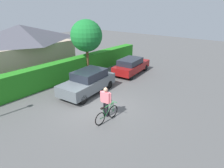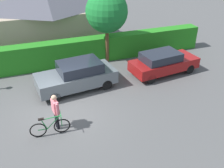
{
  "view_description": "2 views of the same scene",
  "coord_description": "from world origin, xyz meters",
  "px_view_note": "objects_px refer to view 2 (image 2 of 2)",
  "views": [
    {
      "loc": [
        -7.24,
        -6.9,
        5.43
      ],
      "look_at": [
        1.27,
        -0.02,
        1.02
      ],
      "focal_mm": 30.83,
      "sensor_mm": 36.0,
      "label": 1
    },
    {
      "loc": [
        -1.18,
        -9.75,
        7.07
      ],
      "look_at": [
        2.28,
        -0.18,
        1.13
      ],
      "focal_mm": 40.26,
      "sensor_mm": 36.0,
      "label": 2
    }
  ],
  "objects_px": {
    "parked_car_far": "(163,62)",
    "tree_kerbside": "(107,12)",
    "parked_car_near": "(77,75)",
    "bicycle": "(50,127)",
    "person_rider": "(55,109)"
  },
  "relations": [
    {
      "from": "tree_kerbside",
      "to": "parked_car_near",
      "type": "bearing_deg",
      "value": -134.22
    },
    {
      "from": "parked_car_near",
      "to": "bicycle",
      "type": "distance_m",
      "value": 3.8
    },
    {
      "from": "parked_car_near",
      "to": "parked_car_far",
      "type": "height_order",
      "value": "parked_car_near"
    },
    {
      "from": "person_rider",
      "to": "tree_kerbside",
      "type": "distance_m",
      "value": 7.34
    },
    {
      "from": "parked_car_near",
      "to": "bicycle",
      "type": "bearing_deg",
      "value": -120.22
    },
    {
      "from": "parked_car_near",
      "to": "person_rider",
      "type": "distance_m",
      "value": 3.32
    },
    {
      "from": "parked_car_far",
      "to": "tree_kerbside",
      "type": "distance_m",
      "value": 4.51
    },
    {
      "from": "bicycle",
      "to": "person_rider",
      "type": "distance_m",
      "value": 0.75
    },
    {
      "from": "parked_car_far",
      "to": "person_rider",
      "type": "relative_size",
      "value": 2.56
    },
    {
      "from": "person_rider",
      "to": "tree_kerbside",
      "type": "height_order",
      "value": "tree_kerbside"
    },
    {
      "from": "bicycle",
      "to": "tree_kerbside",
      "type": "xyz_separation_m",
      "value": [
        4.5,
        5.93,
        2.89
      ]
    },
    {
      "from": "parked_car_far",
      "to": "tree_kerbside",
      "type": "height_order",
      "value": "tree_kerbside"
    },
    {
      "from": "bicycle",
      "to": "tree_kerbside",
      "type": "relative_size",
      "value": 0.36
    },
    {
      "from": "parked_car_near",
      "to": "person_rider",
      "type": "xyz_separation_m",
      "value": [
        -1.57,
        -2.92,
        0.18
      ]
    },
    {
      "from": "parked_car_far",
      "to": "bicycle",
      "type": "xyz_separation_m",
      "value": [
        -7.08,
        -3.25,
        -0.33
      ]
    }
  ]
}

